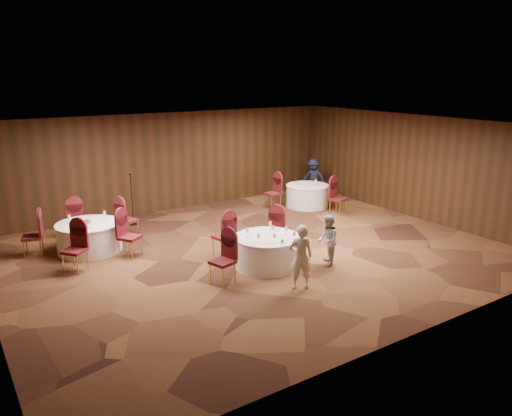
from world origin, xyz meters
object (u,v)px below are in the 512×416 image
table_main (267,251)px  table_right (307,196)px  mic_stand (133,210)px  woman_b (327,240)px  man_c (314,178)px  woman_a (301,257)px  table_left (89,237)px

table_main → table_right: (4.24, 3.74, 0.00)m
table_right → mic_stand: size_ratio=0.94×
table_right → woman_b: size_ratio=1.19×
table_right → table_main: bearing=-138.6°
mic_stand → table_right: bearing=-12.1°
table_main → woman_b: woman_b is taller
table_main → mic_stand: bearing=106.6°
man_c → table_main: bearing=-77.5°
woman_a → woman_b: 1.52m
woman_b → man_c: (4.06, 5.41, 0.09)m
table_main → woman_b: 1.45m
table_left → woman_a: (3.09, -4.77, 0.33)m
table_right → woman_b: woman_b is taller
man_c → table_right: bearing=-77.0°
table_left → man_c: 8.61m
table_main → man_c: bearing=41.5°
table_left → woman_b: size_ratio=1.32×
table_main → woman_a: 1.46m
woman_a → table_left: bearing=-32.0°
woman_a → woman_b: size_ratio=1.15×
table_right → man_c: size_ratio=1.03×
table_right → woman_a: 6.76m
table_right → woman_b: bearing=-124.0°
table_main → woman_a: (-0.11, -1.41, 0.33)m
table_right → man_c: 1.45m
table_right → woman_a: bearing=-130.2°
woman_a → table_right: bearing=-105.1°
table_main → table_right: size_ratio=1.07×
table_left → man_c: size_ratio=1.15×
man_c → table_left: bearing=-110.1°
woman_b → table_right: bearing=-177.6°
mic_stand → man_c: mic_stand is taller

